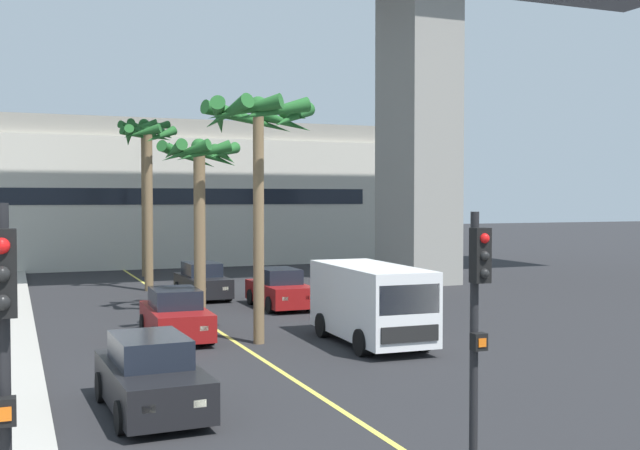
% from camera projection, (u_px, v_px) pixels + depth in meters
% --- Properties ---
extents(lane_stripe_center, '(0.14, 56.00, 0.01)m').
position_uv_depth(lane_stripe_center, '(211.00, 327.00, 26.40)').
color(lane_stripe_center, '#DBCC4C').
rests_on(lane_stripe_center, ground).
extents(pier_building_backdrop, '(35.30, 8.04, 9.32)m').
position_uv_depth(pier_building_backdrop, '(115.00, 194.00, 50.50)').
color(pier_building_backdrop, beige).
rests_on(pier_building_backdrop, ground).
extents(car_queue_front, '(1.87, 4.12, 1.56)m').
position_uv_depth(car_queue_front, '(202.00, 282.00, 33.83)').
color(car_queue_front, black).
rests_on(car_queue_front, ground).
extents(car_queue_second, '(1.85, 4.11, 1.56)m').
position_uv_depth(car_queue_second, '(280.00, 290.00, 30.96)').
color(car_queue_second, maroon).
rests_on(car_queue_second, ground).
extents(car_queue_third, '(1.92, 4.14, 1.56)m').
position_uv_depth(car_queue_third, '(176.00, 316.00, 24.10)').
color(car_queue_third, maroon).
rests_on(car_queue_third, ground).
extents(car_queue_fourth, '(1.96, 4.16, 1.56)m').
position_uv_depth(car_queue_fourth, '(151.00, 377.00, 15.88)').
color(car_queue_fourth, black).
rests_on(car_queue_fourth, ground).
extents(delivery_van, '(2.26, 5.30, 2.36)m').
position_uv_depth(delivery_van, '(371.00, 301.00, 23.22)').
color(delivery_van, white).
rests_on(delivery_van, ground).
extents(traffic_light_left_sidewalk_corner, '(0.24, 0.37, 4.20)m').
position_uv_depth(traffic_light_left_sidewalk_corner, '(4.00, 374.00, 6.72)').
color(traffic_light_left_sidewalk_corner, black).
rests_on(traffic_light_left_sidewalk_corner, sidewalk_left).
extents(traffic_light_median_near, '(0.24, 0.37, 4.20)m').
position_uv_depth(traffic_light_median_near, '(477.00, 319.00, 10.78)').
color(traffic_light_median_near, black).
rests_on(traffic_light_median_near, ground).
extents(palm_tree_near_median, '(2.64, 2.80, 7.87)m').
position_uv_depth(palm_tree_near_median, '(148.00, 162.00, 36.38)').
color(palm_tree_near_median, brown).
rests_on(palm_tree_near_median, ground).
extents(palm_tree_mid_median, '(3.20, 3.19, 6.60)m').
position_uv_depth(palm_tree_mid_median, '(199.00, 175.00, 29.02)').
color(palm_tree_mid_median, brown).
rests_on(palm_tree_mid_median, ground).
extents(palm_tree_far_median, '(3.52, 3.49, 7.41)m').
position_uv_depth(palm_tree_far_median, '(258.00, 133.00, 23.12)').
color(palm_tree_far_median, brown).
rests_on(palm_tree_far_median, ground).
extents(palm_tree_farthest_median, '(2.83, 2.97, 8.76)m').
position_uv_depth(palm_tree_farthest_median, '(144.00, 150.00, 42.98)').
color(palm_tree_farthest_median, brown).
rests_on(palm_tree_farthest_median, ground).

